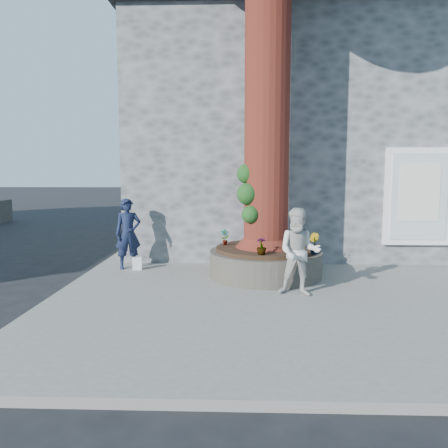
{
  "coord_description": "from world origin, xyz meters",
  "views": [
    {
      "loc": [
        0.24,
        -6.87,
        2.24
      ],
      "look_at": [
        -0.04,
        1.52,
        1.25
      ],
      "focal_mm": 35.0,
      "sensor_mm": 36.0,
      "label": 1
    }
  ],
  "objects": [
    {
      "name": "ground",
      "position": [
        0.0,
        0.0,
        0.0
      ],
      "size": [
        120.0,
        120.0,
        0.0
      ],
      "primitive_type": "plane",
      "color": "black",
      "rests_on": "ground"
    },
    {
      "name": "pavement",
      "position": [
        1.5,
        1.0,
        0.06
      ],
      "size": [
        9.0,
        8.0,
        0.12
      ],
      "primitive_type": "cube",
      "color": "slate",
      "rests_on": "ground"
    },
    {
      "name": "yellow_line",
      "position": [
        -3.05,
        1.0,
        0.0
      ],
      "size": [
        0.1,
        30.0,
        0.01
      ],
      "primitive_type": "cube",
      "color": "yellow",
      "rests_on": "ground"
    },
    {
      "name": "stone_shop",
      "position": [
        2.5,
        7.2,
        3.16
      ],
      "size": [
        10.3,
        8.3,
        6.3
      ],
      "color": "#4B4D50",
      "rests_on": "ground"
    },
    {
      "name": "planter",
      "position": [
        0.8,
        2.0,
        0.41
      ],
      "size": [
        2.3,
        2.3,
        0.6
      ],
      "color": "black",
      "rests_on": "pavement"
    },
    {
      "name": "man",
      "position": [
        -2.2,
        2.6,
        0.9
      ],
      "size": [
        0.67,
        0.57,
        1.56
      ],
      "primitive_type": "imported",
      "rotation": [
        0.0,
        0.0,
        0.41
      ],
      "color": "#121A33",
      "rests_on": "pavement"
    },
    {
      "name": "woman",
      "position": [
        1.29,
        0.58,
        0.88
      ],
      "size": [
        0.83,
        0.7,
        1.52
      ],
      "primitive_type": "imported",
      "rotation": [
        0.0,
        0.0,
        -0.19
      ],
      "color": "#BBBAB3",
      "rests_on": "pavement"
    },
    {
      "name": "shopping_bag",
      "position": [
        -1.98,
        2.45,
        0.26
      ],
      "size": [
        0.22,
        0.16,
        0.28
      ],
      "primitive_type": "cube",
      "rotation": [
        0.0,
        0.0,
        0.24
      ],
      "color": "white",
      "rests_on": "pavement"
    },
    {
      "name": "plant_a",
      "position": [
        -0.05,
        2.23,
        0.89
      ],
      "size": [
        0.2,
        0.16,
        0.34
      ],
      "primitive_type": "imported",
      "rotation": [
        0.0,
        0.0,
        0.25
      ],
      "color": "gray",
      "rests_on": "planter"
    },
    {
      "name": "plant_b",
      "position": [
        1.65,
        1.25,
        0.92
      ],
      "size": [
        0.27,
        0.28,
        0.4
      ],
      "primitive_type": "imported",
      "rotation": [
        0.0,
        0.0,
        1.9
      ],
      "color": "gray",
      "rests_on": "planter"
    },
    {
      "name": "plant_c",
      "position": [
        0.67,
        1.15,
        0.88
      ],
      "size": [
        0.2,
        0.2,
        0.32
      ],
      "primitive_type": "imported",
      "rotation": [
        0.0,
        0.0,
        3.23
      ],
      "color": "gray",
      "rests_on": "planter"
    },
    {
      "name": "plant_d",
      "position": [
        1.65,
        2.22,
        0.89
      ],
      "size": [
        0.41,
        0.41,
        0.34
      ],
      "primitive_type": "imported",
      "rotation": [
        0.0,
        0.0,
        5.55
      ],
      "color": "gray",
      "rests_on": "planter"
    }
  ]
}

